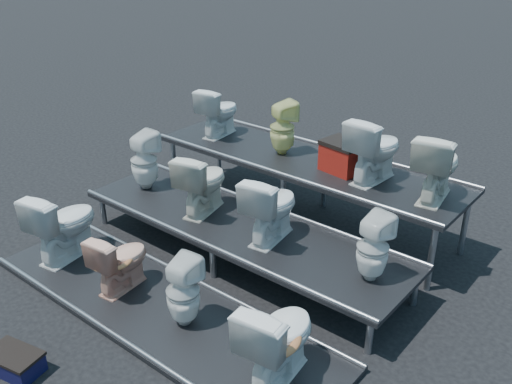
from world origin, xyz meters
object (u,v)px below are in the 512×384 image
Objects in this scene: toilet_3 at (278,338)px; toilet_4 at (144,160)px; toilet_11 at (437,165)px; toilet_6 at (271,207)px; toilet_2 at (183,292)px; toilet_9 at (282,128)px; toilet_10 at (375,149)px; toilet_8 at (219,111)px; red_crate at (342,158)px; step_stool at (15,363)px; toilet_1 at (120,260)px; toilet_5 at (202,182)px; toilet_7 at (373,248)px; toilet_0 at (64,224)px.

toilet_3 is 1.09× the size of toilet_4.
toilet_11 is at bearing -100.76° from toilet_3.
toilet_6 is (2.08, 0.00, 0.00)m from toilet_4.
toilet_2 is 1.03× the size of toilet_9.
toilet_3 is 1.06× the size of toilet_10.
toilet_10 is at bearing -154.18° from toilet_4.
toilet_8 reaches higher than red_crate.
toilet_6 is 1.86m from toilet_11.
red_crate is at bearing 173.49° from toilet_8.
toilet_9 is at bearing -79.54° from toilet_2.
toilet_2 is 0.94× the size of toilet_11.
step_stool is at bearing 53.99° from toilet_11.
toilet_4 is 0.97× the size of toilet_10.
toilet_10 is (0.57, 2.60, 0.83)m from toilet_2.
toilet_10 reaches higher than toilet_11.
toilet_10 is at bearing -8.57° from toilet_11.
toilet_2 is at bearing 49.64° from step_stool.
toilet_1 is 1.44m from step_stool.
toilet_3 is at bearing 132.97° from toilet_8.
toilet_6 is at bearing 166.95° from toilet_5.
toilet_5 is 1.37m from toilet_9.
toilet_7 is 3.46m from step_stool.
toilet_1 is 1.45× the size of red_crate.
toilet_4 reaches higher than step_stool.
toilet_2 reaches higher than toilet_1.
toilet_11 reaches higher than toilet_0.
toilet_4 is 1.10× the size of toilet_8.
toilet_11 is at bearing 173.50° from toilet_8.
toilet_11 is at bearing 8.49° from red_crate.
toilet_7 reaches higher than toilet_2.
toilet_0 is 1.23× the size of toilet_8.
toilet_3 is 1.75× the size of step_stool.
toilet_8 reaches higher than toilet_2.
toilet_3 is 2.84m from red_crate.
toilet_2 is at bearing 129.84° from toilet_9.
toilet_11 reaches higher than toilet_2.
toilet_9 reaches higher than toilet_5.
toilet_2 is 2.44m from toilet_4.
toilet_1 is 0.88× the size of toilet_4.
toilet_2 is at bearing 82.17° from toilet_10.
toilet_0 is at bearing 119.17° from step_stool.
toilet_8 is 2.46m from toilet_10.
toilet_0 is 1.03× the size of toilet_3.
toilet_1 is (1.01, 0.00, -0.09)m from toilet_0.
toilet_6 is 1.66× the size of red_crate.
toilet_8 reaches higher than toilet_5.
toilet_11 is (2.28, 2.60, 0.85)m from toilet_1.
toilet_1 is 1.42× the size of step_stool.
toilet_3 is 1.07× the size of toilet_11.
toilet_5 is 1.63m from toilet_8.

